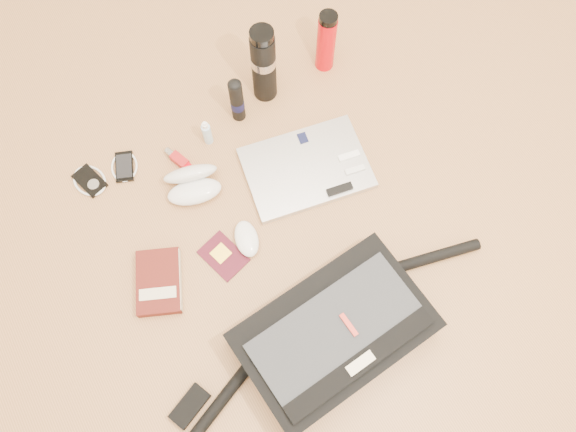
{
  "coord_description": "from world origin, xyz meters",
  "views": [
    {
      "loc": [
        -0.26,
        -0.47,
        1.59
      ],
      "look_at": [
        0.04,
        0.04,
        0.06
      ],
      "focal_mm": 35.0,
      "sensor_mm": 36.0,
      "label": 1
    }
  ],
  "objects_px": {
    "book": "(159,282)",
    "thermos_red": "(326,42)",
    "messenger_bag": "(333,334)",
    "laptop": "(307,168)",
    "thermos_black": "(264,64)"
  },
  "relations": [
    {
      "from": "messenger_bag",
      "to": "thermos_red",
      "type": "height_order",
      "value": "thermos_red"
    },
    {
      "from": "laptop",
      "to": "book",
      "type": "height_order",
      "value": "laptop"
    },
    {
      "from": "laptop",
      "to": "thermos_black",
      "type": "distance_m",
      "value": 0.35
    },
    {
      "from": "thermos_black",
      "to": "messenger_bag",
      "type": "bearing_deg",
      "value": -106.46
    },
    {
      "from": "messenger_bag",
      "to": "laptop",
      "type": "xyz_separation_m",
      "value": [
        0.21,
        0.48,
        -0.05
      ]
    },
    {
      "from": "thermos_black",
      "to": "thermos_red",
      "type": "height_order",
      "value": "thermos_black"
    },
    {
      "from": "laptop",
      "to": "thermos_red",
      "type": "height_order",
      "value": "thermos_red"
    },
    {
      "from": "laptop",
      "to": "thermos_red",
      "type": "distance_m",
      "value": 0.42
    },
    {
      "from": "thermos_red",
      "to": "laptop",
      "type": "bearing_deg",
      "value": -129.11
    },
    {
      "from": "messenger_bag",
      "to": "laptop",
      "type": "bearing_deg",
      "value": 62.36
    },
    {
      "from": "messenger_bag",
      "to": "book",
      "type": "bearing_deg",
      "value": 127.81
    },
    {
      "from": "book",
      "to": "thermos_red",
      "type": "xyz_separation_m",
      "value": [
        0.81,
        0.41,
        0.1
      ]
    },
    {
      "from": "book",
      "to": "thermos_red",
      "type": "bearing_deg",
      "value": 51.16
    },
    {
      "from": "messenger_bag",
      "to": "book",
      "type": "xyz_separation_m",
      "value": [
        -0.35,
        0.38,
        -0.05
      ]
    },
    {
      "from": "book",
      "to": "thermos_red",
      "type": "distance_m",
      "value": 0.92
    }
  ]
}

